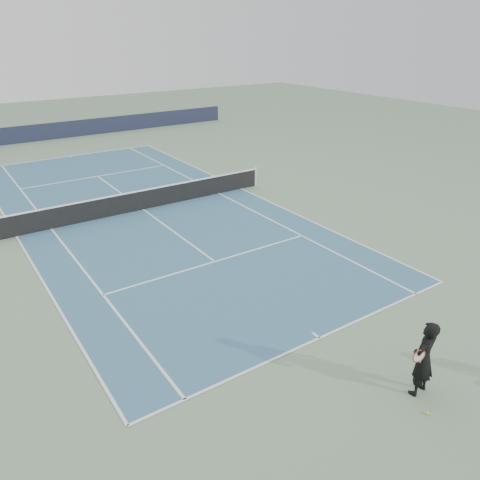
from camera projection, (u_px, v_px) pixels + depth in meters
ground at (143, 210)px, 21.65m from camera, size 80.00×80.00×0.00m
court_surface at (143, 210)px, 21.65m from camera, size 10.97×23.77×0.01m
tennis_net at (142, 199)px, 21.44m from camera, size 12.90×0.10×1.07m
windscreen_far at (46, 132)px, 34.89m from camera, size 30.00×0.25×1.20m
tennis_player at (423, 359)px, 10.44m from camera, size 0.84×0.60×1.90m
tennis_ball at (427, 413)px, 10.17m from camera, size 0.07×0.07×0.07m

